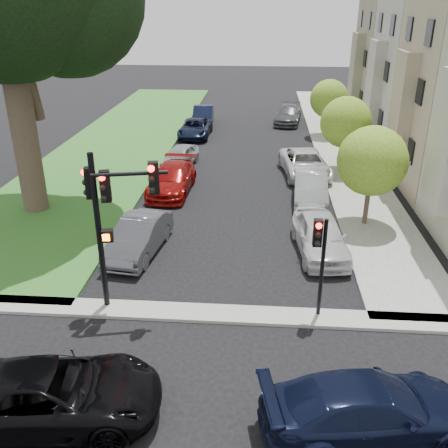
# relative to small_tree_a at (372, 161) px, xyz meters

# --- Properties ---
(ground) EXTENTS (140.00, 140.00, 0.00)m
(ground) POSITION_rel_small_tree_a_xyz_m (-6.20, -9.79, -3.11)
(ground) COLOR black
(ground) RESTS_ON ground
(grass_strip) EXTENTS (8.00, 44.00, 0.12)m
(grass_strip) POSITION_rel_small_tree_a_xyz_m (-15.20, 14.21, -3.05)
(grass_strip) COLOR #356424
(grass_strip) RESTS_ON ground
(sidewalk_right) EXTENTS (3.50, 44.00, 0.12)m
(sidewalk_right) POSITION_rel_small_tree_a_xyz_m (0.55, 14.21, -3.05)
(sidewalk_right) COLOR gray
(sidewalk_right) RESTS_ON ground
(sidewalk_cross) EXTENTS (60.00, 1.00, 0.12)m
(sidewalk_cross) POSITION_rel_small_tree_a_xyz_m (-6.20, -7.79, -3.05)
(sidewalk_cross) COLOR gray
(sidewalk_cross) RESTS_ON ground
(house_c) EXTENTS (7.70, 7.55, 15.97)m
(house_c) POSITION_rel_small_tree_a_xyz_m (6.25, 13.21, 3.83)
(house_c) COLOR #9E938D
(house_c) RESTS_ON ground
(house_d) EXTENTS (7.70, 7.55, 15.97)m
(house_d) POSITION_rel_small_tree_a_xyz_m (6.25, 20.71, 3.83)
(house_d) COLOR gray
(house_d) RESTS_ON ground
(small_tree_a) EXTENTS (3.12, 3.12, 4.67)m
(small_tree_a) POSITION_rel_small_tree_a_xyz_m (0.00, 0.00, 0.00)
(small_tree_a) COLOR #3F2C22
(small_tree_a) RESTS_ON ground
(small_tree_b) EXTENTS (3.02, 3.02, 4.53)m
(small_tree_b) POSITION_rel_small_tree_a_xyz_m (-0.00, 8.01, -0.10)
(small_tree_b) COLOR #3F2C22
(small_tree_b) RESTS_ON ground
(small_tree_c) EXTENTS (2.85, 2.85, 4.27)m
(small_tree_c) POSITION_rel_small_tree_a_xyz_m (0.00, 16.55, -0.27)
(small_tree_c) COLOR #3F2C22
(small_tree_c) RESTS_ON ground
(traffic_signal_main) EXTENTS (2.68, 0.76, 5.46)m
(traffic_signal_main) POSITION_rel_small_tree_a_xyz_m (-9.57, -7.55, 0.66)
(traffic_signal_main) COLOR black
(traffic_signal_main) RESTS_ON ground
(traffic_signal_secondary) EXTENTS (0.44, 0.35, 3.54)m
(traffic_signal_secondary) POSITION_rel_small_tree_a_xyz_m (-2.97, -7.60, -0.64)
(traffic_signal_secondary) COLOR black
(traffic_signal_secondary) RESTS_ON ground
(car_cross_near) EXTENTS (5.85, 3.37, 1.54)m
(car_cross_near) POSITION_rel_small_tree_a_xyz_m (-9.92, -12.58, -2.34)
(car_cross_near) COLOR black
(car_cross_near) RESTS_ON ground
(car_cross_far) EXTENTS (5.57, 3.12, 1.52)m
(car_cross_far) POSITION_rel_small_tree_a_xyz_m (-2.12, -12.42, -2.35)
(car_cross_far) COLOR black
(car_cross_far) RESTS_ON ground
(car_parked_0) EXTENTS (2.35, 4.84, 1.59)m
(car_parked_0) POSITION_rel_small_tree_a_xyz_m (-2.38, -2.96, -2.31)
(car_parked_0) COLOR silver
(car_parked_0) RESTS_ON ground
(car_parked_1) EXTENTS (1.87, 4.76, 1.54)m
(car_parked_1) POSITION_rel_small_tree_a_xyz_m (-2.32, 2.77, -2.34)
(car_parked_1) COLOR #999BA0
(car_parked_1) RESTS_ON ground
(car_parked_2) EXTENTS (3.18, 5.65, 1.49)m
(car_parked_2) POSITION_rel_small_tree_a_xyz_m (-2.30, 6.95, -2.36)
(car_parked_2) COLOR silver
(car_parked_2) RESTS_ON ground
(car_parked_4) EXTENTS (2.66, 5.24, 1.46)m
(car_parked_4) POSITION_rel_small_tree_a_xyz_m (-2.78, 20.78, -2.38)
(car_parked_4) COLOR #3F4247
(car_parked_4) RESTS_ON ground
(car_parked_5) EXTENTS (2.15, 4.70, 1.50)m
(car_parked_5) POSITION_rel_small_tree_a_xyz_m (-9.81, -3.56, -2.36)
(car_parked_5) COLOR #3F4247
(car_parked_5) RESTS_ON ground
(car_parked_6) EXTENTS (2.28, 5.21, 1.49)m
(car_parked_6) POSITION_rel_small_tree_a_xyz_m (-9.70, 3.65, -2.36)
(car_parked_6) COLOR maroon
(car_parked_6) RESTS_ON ground
(car_parked_7) EXTENTS (2.31, 4.10, 1.32)m
(car_parked_7) POSITION_rel_small_tree_a_xyz_m (-9.99, 8.18, -2.45)
(car_parked_7) COLOR #999BA0
(car_parked_7) RESTS_ON ground
(car_parked_8) EXTENTS (2.29, 4.82, 1.33)m
(car_parked_8) POSITION_rel_small_tree_a_xyz_m (-9.99, 15.64, -2.44)
(car_parked_8) COLOR black
(car_parked_8) RESTS_ON ground
(car_parked_9) EXTENTS (1.88, 4.68, 1.51)m
(car_parked_9) POSITION_rel_small_tree_a_xyz_m (-9.86, 19.75, -2.35)
(car_parked_9) COLOR black
(car_parked_9) RESTS_ON ground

